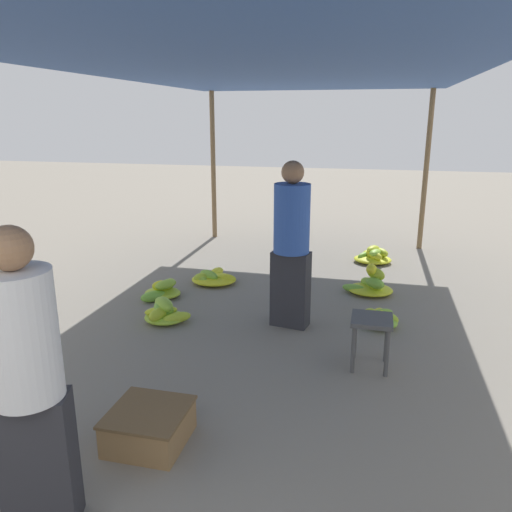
{
  "coord_description": "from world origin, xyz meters",
  "views": [
    {
      "loc": [
        1.01,
        -0.97,
        2.07
      ],
      "look_at": [
        0.0,
        3.21,
        0.87
      ],
      "focal_mm": 35.0,
      "sensor_mm": 36.0,
      "label": 1
    }
  ],
  "objects_px": {
    "stool": "(371,328)",
    "crate_near": "(149,426)",
    "banana_pile_left_0": "(164,313)",
    "banana_pile_right_1": "(379,319)",
    "banana_pile_left_2": "(213,278)",
    "shopper_walking_mid": "(291,243)",
    "vendor_foreground": "(28,381)",
    "banana_pile_right_2": "(373,256)",
    "banana_pile_left_1": "(162,290)",
    "banana_pile_right_0": "(370,285)"
  },
  "relations": [
    {
      "from": "crate_near",
      "to": "shopper_walking_mid",
      "type": "relative_size",
      "value": 0.3
    },
    {
      "from": "shopper_walking_mid",
      "to": "banana_pile_right_0",
      "type": "bearing_deg",
      "value": 55.73
    },
    {
      "from": "banana_pile_left_0",
      "to": "banana_pile_right_1",
      "type": "bearing_deg",
      "value": 10.98
    },
    {
      "from": "banana_pile_right_0",
      "to": "stool",
      "type": "bearing_deg",
      "value": -89.12
    },
    {
      "from": "vendor_foreground",
      "to": "stool",
      "type": "height_order",
      "value": "vendor_foreground"
    },
    {
      "from": "vendor_foreground",
      "to": "stool",
      "type": "relative_size",
      "value": 3.55
    },
    {
      "from": "banana_pile_left_1",
      "to": "crate_near",
      "type": "relative_size",
      "value": 1.09
    },
    {
      "from": "shopper_walking_mid",
      "to": "stool",
      "type": "bearing_deg",
      "value": -41.7
    },
    {
      "from": "banana_pile_right_1",
      "to": "banana_pile_right_2",
      "type": "xyz_separation_m",
      "value": [
        -0.1,
        2.35,
        0.02
      ]
    },
    {
      "from": "banana_pile_left_1",
      "to": "banana_pile_right_2",
      "type": "height_order",
      "value": "banana_pile_right_2"
    },
    {
      "from": "banana_pile_left_1",
      "to": "banana_pile_right_2",
      "type": "distance_m",
      "value": 3.19
    },
    {
      "from": "stool",
      "to": "banana_pile_left_2",
      "type": "relative_size",
      "value": 0.71
    },
    {
      "from": "stool",
      "to": "banana_pile_right_2",
      "type": "distance_m",
      "value": 3.28
    },
    {
      "from": "vendor_foreground",
      "to": "banana_pile_left_0",
      "type": "bearing_deg",
      "value": 100.35
    },
    {
      "from": "banana_pile_left_2",
      "to": "banana_pile_right_2",
      "type": "xyz_separation_m",
      "value": [
        1.99,
        1.45,
        0.03
      ]
    },
    {
      "from": "vendor_foreground",
      "to": "shopper_walking_mid",
      "type": "height_order",
      "value": "shopper_walking_mid"
    },
    {
      "from": "banana_pile_left_0",
      "to": "banana_pile_right_0",
      "type": "xyz_separation_m",
      "value": [
        2.08,
        1.39,
        0.01
      ]
    },
    {
      "from": "stool",
      "to": "banana_pile_left_2",
      "type": "bearing_deg",
      "value": 137.86
    },
    {
      "from": "banana_pile_left_0",
      "to": "banana_pile_left_1",
      "type": "bearing_deg",
      "value": 115.19
    },
    {
      "from": "banana_pile_left_2",
      "to": "banana_pile_right_0",
      "type": "height_order",
      "value": "banana_pile_right_0"
    },
    {
      "from": "banana_pile_left_2",
      "to": "banana_pile_right_2",
      "type": "height_order",
      "value": "banana_pile_right_2"
    },
    {
      "from": "stool",
      "to": "banana_pile_left_1",
      "type": "xyz_separation_m",
      "value": [
        -2.43,
        1.17,
        -0.28
      ]
    },
    {
      "from": "banana_pile_left_0",
      "to": "shopper_walking_mid",
      "type": "distance_m",
      "value": 1.52
    },
    {
      "from": "banana_pile_left_2",
      "to": "crate_near",
      "type": "xyz_separation_m",
      "value": [
        0.63,
        -3.21,
        0.06
      ]
    },
    {
      "from": "banana_pile_left_1",
      "to": "banana_pile_left_2",
      "type": "distance_m",
      "value": 0.77
    },
    {
      "from": "vendor_foreground",
      "to": "banana_pile_left_0",
      "type": "relative_size",
      "value": 3.01
    },
    {
      "from": "banana_pile_right_2",
      "to": "banana_pile_left_2",
      "type": "bearing_deg",
      "value": -143.96
    },
    {
      "from": "banana_pile_right_0",
      "to": "banana_pile_right_1",
      "type": "bearing_deg",
      "value": -83.72
    },
    {
      "from": "stool",
      "to": "crate_near",
      "type": "relative_size",
      "value": 0.91
    },
    {
      "from": "vendor_foreground",
      "to": "banana_pile_right_2",
      "type": "relative_size",
      "value": 2.92
    },
    {
      "from": "banana_pile_left_0",
      "to": "shopper_walking_mid",
      "type": "relative_size",
      "value": 0.32
    },
    {
      "from": "stool",
      "to": "banana_pile_left_2",
      "type": "distance_m",
      "value": 2.73
    },
    {
      "from": "banana_pile_right_0",
      "to": "banana_pile_right_1",
      "type": "height_order",
      "value": "banana_pile_right_0"
    },
    {
      "from": "stool",
      "to": "crate_near",
      "type": "bearing_deg",
      "value": -134.78
    },
    {
      "from": "stool",
      "to": "banana_pile_right_0",
      "type": "relative_size",
      "value": 0.73
    },
    {
      "from": "banana_pile_left_1",
      "to": "banana_pile_right_2",
      "type": "xyz_separation_m",
      "value": [
        2.41,
        2.09,
        0.01
      ]
    },
    {
      "from": "banana_pile_right_0",
      "to": "shopper_walking_mid",
      "type": "bearing_deg",
      "value": -124.27
    },
    {
      "from": "banana_pile_left_1",
      "to": "banana_pile_left_2",
      "type": "bearing_deg",
      "value": 57.05
    },
    {
      "from": "banana_pile_left_0",
      "to": "shopper_walking_mid",
      "type": "height_order",
      "value": "shopper_walking_mid"
    },
    {
      "from": "banana_pile_left_2",
      "to": "shopper_walking_mid",
      "type": "distance_m",
      "value": 1.81
    },
    {
      "from": "banana_pile_left_1",
      "to": "vendor_foreground",
      "type": "bearing_deg",
      "value": -76.42
    },
    {
      "from": "banana_pile_right_2",
      "to": "shopper_walking_mid",
      "type": "distance_m",
      "value": 2.77
    },
    {
      "from": "banana_pile_left_2",
      "to": "stool",
      "type": "bearing_deg",
      "value": -42.14
    },
    {
      "from": "stool",
      "to": "shopper_walking_mid",
      "type": "bearing_deg",
      "value": 138.3
    },
    {
      "from": "vendor_foreground",
      "to": "banana_pile_right_1",
      "type": "height_order",
      "value": "vendor_foreground"
    },
    {
      "from": "crate_near",
      "to": "stool",
      "type": "bearing_deg",
      "value": 45.22
    },
    {
      "from": "banana_pile_left_0",
      "to": "banana_pile_right_2",
      "type": "relative_size",
      "value": 0.97
    },
    {
      "from": "vendor_foreground",
      "to": "crate_near",
      "type": "height_order",
      "value": "vendor_foreground"
    },
    {
      "from": "vendor_foreground",
      "to": "banana_pile_right_0",
      "type": "xyz_separation_m",
      "value": [
        1.6,
        4.02,
        -0.72
      ]
    },
    {
      "from": "banana_pile_left_0",
      "to": "banana_pile_right_0",
      "type": "distance_m",
      "value": 2.5
    }
  ]
}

